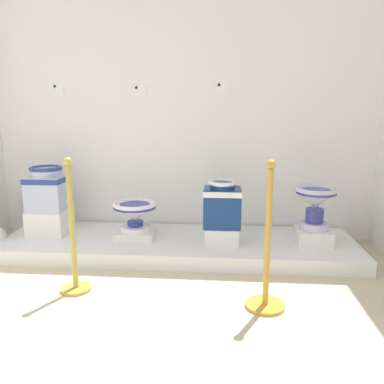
# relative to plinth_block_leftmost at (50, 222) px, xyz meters

# --- Properties ---
(ground_plane) EXTENTS (5.88, 5.56, 0.02)m
(ground_plane) POSITION_rel_plinth_block_leftmost_xyz_m (1.27, -1.53, -0.26)
(ground_plane) COLOR beige
(wall_back) EXTENTS (4.08, 0.06, 2.85)m
(wall_back) POSITION_rel_plinth_block_leftmost_xyz_m (1.27, 0.48, 1.17)
(wall_back) COLOR white
(wall_back) RESTS_ON ground_plane
(display_platform) EXTENTS (3.31, 0.94, 0.13)m
(display_platform) POSITION_rel_plinth_block_leftmost_xyz_m (1.27, -0.04, -0.19)
(display_platform) COLOR white
(display_platform) RESTS_ON ground_plane
(plinth_block_leftmost) EXTENTS (0.36, 0.35, 0.24)m
(plinth_block_leftmost) POSITION_rel_plinth_block_leftmost_xyz_m (0.00, 0.00, 0.00)
(plinth_block_leftmost) COLOR white
(plinth_block_leftmost) RESTS_ON display_platform
(antique_toilet_leftmost) EXTENTS (0.35, 0.33, 0.42)m
(antique_toilet_leftmost) POSITION_rel_plinth_block_leftmost_xyz_m (0.00, 0.00, 0.34)
(antique_toilet_leftmost) COLOR #B2BDDD
(antique_toilet_leftmost) RESTS_ON plinth_block_leftmost
(plinth_block_rightmost) EXTENTS (0.36, 0.30, 0.07)m
(plinth_block_rightmost) POSITION_rel_plinth_block_leftmost_xyz_m (0.86, -0.05, -0.09)
(plinth_block_rightmost) COLOR white
(plinth_block_rightmost) RESTS_ON display_platform
(antique_toilet_rightmost) EXTENTS (0.41, 0.41, 0.28)m
(antique_toilet_rightmost) POSITION_rel_plinth_block_leftmost_xyz_m (0.86, -0.05, 0.13)
(antique_toilet_rightmost) COLOR white
(antique_toilet_rightmost) RESTS_ON plinth_block_rightmost
(plinth_block_slender_white) EXTENTS (0.30, 0.31, 0.15)m
(plinth_block_slender_white) POSITION_rel_plinth_block_leftmost_xyz_m (1.68, -0.11, -0.05)
(plinth_block_slender_white) COLOR white
(plinth_block_slender_white) RESTS_ON display_platform
(antique_toilet_slender_white) EXTENTS (0.34, 0.28, 0.43)m
(antique_toilet_slender_white) POSITION_rel_plinth_block_leftmost_xyz_m (1.68, -0.11, 0.25)
(antique_toilet_slender_white) COLOR navy
(antique_toilet_slender_white) RESTS_ON plinth_block_slender_white
(plinth_block_broad_patterned) EXTENTS (0.30, 0.31, 0.13)m
(plinth_block_broad_patterned) POSITION_rel_plinth_block_leftmost_xyz_m (2.51, -0.08, -0.05)
(plinth_block_broad_patterned) COLOR white
(plinth_block_broad_patterned) RESTS_ON display_platform
(antique_toilet_broad_patterned) EXTENTS (0.37, 0.37, 0.39)m
(antique_toilet_broad_patterned) POSITION_rel_plinth_block_leftmost_xyz_m (2.51, -0.08, 0.28)
(antique_toilet_broad_patterned) COLOR silver
(antique_toilet_broad_patterned) RESTS_ON plinth_block_broad_patterned
(info_placard_first) EXTENTS (0.11, 0.01, 0.12)m
(info_placard_first) POSITION_rel_plinth_block_leftmost_xyz_m (-0.01, 0.44, 1.27)
(info_placard_first) COLOR white
(info_placard_second) EXTENTS (0.12, 0.01, 0.13)m
(info_placard_second) POSITION_rel_plinth_block_leftmost_xyz_m (0.84, 0.44, 1.26)
(info_placard_second) COLOR white
(info_placard_third) EXTENTS (0.13, 0.01, 0.12)m
(info_placard_third) POSITION_rel_plinth_block_leftmost_xyz_m (1.67, 0.44, 1.28)
(info_placard_third) COLOR white
(stanchion_post_near_left) EXTENTS (0.23, 0.23, 1.00)m
(stanchion_post_near_left) POSITION_rel_plinth_block_leftmost_xyz_m (0.60, -0.91, 0.08)
(stanchion_post_near_left) COLOR gold
(stanchion_post_near_left) RESTS_ON ground_plane
(stanchion_post_near_right) EXTENTS (0.27, 0.27, 1.02)m
(stanchion_post_near_right) POSITION_rel_plinth_block_leftmost_xyz_m (1.99, -1.05, 0.04)
(stanchion_post_near_right) COLOR gold
(stanchion_post_near_right) RESTS_ON ground_plane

